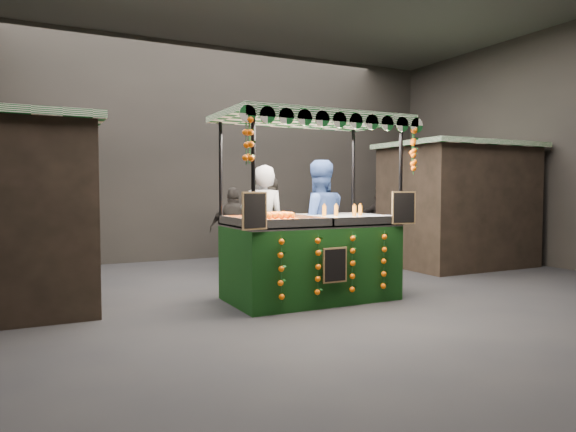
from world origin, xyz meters
name	(u,v)px	position (x,y,z in m)	size (l,w,h in m)	color
ground	(311,297)	(0.00, 0.00, 0.00)	(12.00, 12.00, 0.00)	black
market_hall	(312,71)	(0.00, 0.00, 3.38)	(12.10, 10.10, 5.05)	black
neighbour_stall_right	(457,204)	(4.40, 1.50, 1.31)	(3.00, 2.20, 2.60)	black
juice_stall	(312,243)	(-0.06, -0.12, 0.84)	(2.79, 1.64, 2.71)	black
vendor_grey	(263,227)	(-0.34, 1.05, 1.01)	(0.85, 0.68, 2.03)	slate
vendor_blue	(318,224)	(0.52, 0.71, 1.06)	(1.18, 1.00, 2.12)	navy
shopper_0	(59,236)	(-3.31, 3.50, 0.78)	(0.63, 0.48, 1.57)	black
shopper_1	(272,226)	(0.31, 2.09, 0.93)	(0.94, 0.75, 1.87)	#2D2924
shopper_2	(234,229)	(-0.10, 3.03, 0.84)	(1.06, 0.78, 1.67)	#2B2623
shopper_3	(260,221)	(1.04, 4.33, 0.88)	(1.20, 1.30, 1.76)	#2A2622
shopper_4	(25,233)	(-3.87, 4.01, 0.81)	(0.94, 0.88, 1.62)	black
shopper_5	(385,217)	(4.23, 3.79, 0.93)	(0.90, 1.81, 1.87)	#2A2422
shopper_6	(319,219)	(2.78, 4.60, 0.86)	(0.51, 0.69, 1.73)	#2B2723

